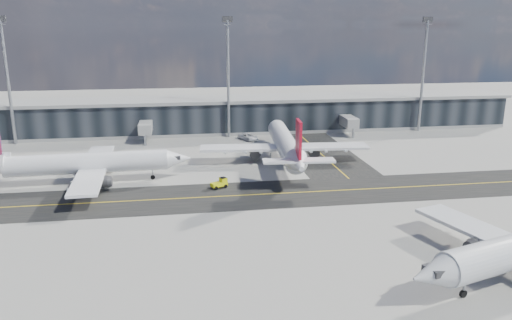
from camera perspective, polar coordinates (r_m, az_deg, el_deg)
The scene contains 8 objects.
ground at distance 78.30m, azimuth 0.42°, elevation -4.93°, with size 300.00×300.00×0.00m, color gray.
taxiway_lanes at distance 88.95m, azimuth 1.81°, elevation -2.43°, with size 180.00×63.00×0.03m.
terminal_concourse at distance 130.08m, azimuth -3.42°, elevation 5.06°, with size 152.00×19.80×8.80m.
floodlight_masts at distance 121.67m, azimuth -3.21°, elevation 9.83°, with size 102.50×0.70×28.90m.
airliner_af at distance 91.83m, azimuth -19.00°, elevation -0.39°, with size 36.60×31.16×10.85m.
airliner_redtail at distance 99.35m, azimuth 3.40°, elevation 1.78°, with size 34.29×40.19×11.90m.
baggage_tug at distance 85.35m, azimuth -4.10°, elevation -2.63°, with size 3.06×2.33×1.73m.
service_van at distance 120.54m, azimuth -0.88°, elevation 2.68°, with size 2.71×5.88×1.64m, color white.
Camera 1 is at (-11.74, -72.57, 26.96)m, focal length 35.00 mm.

